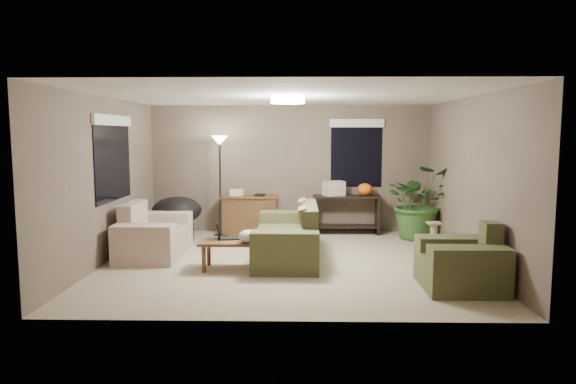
{
  "coord_description": "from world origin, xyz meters",
  "views": [
    {
      "loc": [
        0.16,
        -7.65,
        1.94
      ],
      "look_at": [
        0.0,
        0.2,
        1.05
      ],
      "focal_mm": 32.0,
      "sensor_mm": 36.0,
      "label": 1
    }
  ],
  "objects_px": {
    "desk": "(250,215)",
    "papasan_chair": "(177,215)",
    "coffee_table": "(235,245)",
    "floor_lamp": "(220,152)",
    "loveseat": "(153,237)",
    "cat_scratching_post": "(434,239)",
    "houseplant": "(419,210)",
    "main_sofa": "(289,240)",
    "console_table": "(346,212)",
    "armchair": "(462,265)"
  },
  "relations": [
    {
      "from": "main_sofa",
      "to": "coffee_table",
      "type": "relative_size",
      "value": 2.2
    },
    {
      "from": "houseplant",
      "to": "papasan_chair",
      "type": "bearing_deg",
      "value": -177.52
    },
    {
      "from": "coffee_table",
      "to": "console_table",
      "type": "bearing_deg",
      "value": 55.36
    },
    {
      "from": "coffee_table",
      "to": "houseplant",
      "type": "xyz_separation_m",
      "value": [
        3.15,
        2.22,
        0.18
      ]
    },
    {
      "from": "armchair",
      "to": "console_table",
      "type": "height_order",
      "value": "armchair"
    },
    {
      "from": "armchair",
      "to": "floor_lamp",
      "type": "xyz_separation_m",
      "value": [
        -3.54,
        3.27,
        1.3
      ]
    },
    {
      "from": "coffee_table",
      "to": "cat_scratching_post",
      "type": "distance_m",
      "value": 3.34
    },
    {
      "from": "desk",
      "to": "houseplant",
      "type": "distance_m",
      "value": 3.21
    },
    {
      "from": "armchair",
      "to": "floor_lamp",
      "type": "distance_m",
      "value": 5.0
    },
    {
      "from": "main_sofa",
      "to": "cat_scratching_post",
      "type": "height_order",
      "value": "main_sofa"
    },
    {
      "from": "main_sofa",
      "to": "houseplant",
      "type": "relative_size",
      "value": 1.59
    },
    {
      "from": "floor_lamp",
      "to": "cat_scratching_post",
      "type": "relative_size",
      "value": 3.82
    },
    {
      "from": "papasan_chair",
      "to": "floor_lamp",
      "type": "xyz_separation_m",
      "value": [
        0.75,
        0.37,
        1.13
      ]
    },
    {
      "from": "loveseat",
      "to": "floor_lamp",
      "type": "relative_size",
      "value": 0.84
    },
    {
      "from": "floor_lamp",
      "to": "loveseat",
      "type": "bearing_deg",
      "value": -118.56
    },
    {
      "from": "armchair",
      "to": "coffee_table",
      "type": "bearing_deg",
      "value": 163.63
    },
    {
      "from": "desk",
      "to": "papasan_chair",
      "type": "distance_m",
      "value": 1.42
    },
    {
      "from": "main_sofa",
      "to": "floor_lamp",
      "type": "xyz_separation_m",
      "value": [
        -1.34,
        1.74,
        1.3
      ]
    },
    {
      "from": "main_sofa",
      "to": "cat_scratching_post",
      "type": "distance_m",
      "value": 2.42
    },
    {
      "from": "armchair",
      "to": "houseplant",
      "type": "distance_m",
      "value": 3.11
    },
    {
      "from": "main_sofa",
      "to": "loveseat",
      "type": "xyz_separation_m",
      "value": [
        -2.2,
        0.16,
        0.0
      ]
    },
    {
      "from": "main_sofa",
      "to": "desk",
      "type": "relative_size",
      "value": 2.0
    },
    {
      "from": "desk",
      "to": "houseplant",
      "type": "xyz_separation_m",
      "value": [
        3.18,
        -0.4,
        0.16
      ]
    },
    {
      "from": "main_sofa",
      "to": "console_table",
      "type": "distance_m",
      "value": 2.28
    },
    {
      "from": "main_sofa",
      "to": "coffee_table",
      "type": "xyz_separation_m",
      "value": [
        -0.76,
        -0.66,
        0.06
      ]
    },
    {
      "from": "houseplant",
      "to": "cat_scratching_post",
      "type": "bearing_deg",
      "value": -90.38
    },
    {
      "from": "loveseat",
      "to": "armchair",
      "type": "distance_m",
      "value": 4.72
    },
    {
      "from": "desk",
      "to": "houseplant",
      "type": "relative_size",
      "value": 0.8
    },
    {
      "from": "papasan_chair",
      "to": "cat_scratching_post",
      "type": "height_order",
      "value": "papasan_chair"
    },
    {
      "from": "desk",
      "to": "papasan_chair",
      "type": "xyz_separation_m",
      "value": [
        -1.28,
        -0.6,
        0.09
      ]
    },
    {
      "from": "armchair",
      "to": "desk",
      "type": "relative_size",
      "value": 0.91
    },
    {
      "from": "coffee_table",
      "to": "houseplant",
      "type": "height_order",
      "value": "houseplant"
    },
    {
      "from": "houseplant",
      "to": "cat_scratching_post",
      "type": "xyz_separation_m",
      "value": [
        -0.01,
        -1.1,
        -0.32
      ]
    },
    {
      "from": "desk",
      "to": "console_table",
      "type": "xyz_separation_m",
      "value": [
        1.88,
        0.04,
        0.06
      ]
    },
    {
      "from": "console_table",
      "to": "papasan_chair",
      "type": "distance_m",
      "value": 3.23
    },
    {
      "from": "main_sofa",
      "to": "floor_lamp",
      "type": "bearing_deg",
      "value": 127.6
    },
    {
      "from": "armchair",
      "to": "houseplant",
      "type": "bearing_deg",
      "value": 86.73
    },
    {
      "from": "main_sofa",
      "to": "cat_scratching_post",
      "type": "relative_size",
      "value": 4.4
    },
    {
      "from": "loveseat",
      "to": "papasan_chair",
      "type": "bearing_deg",
      "value": 84.69
    },
    {
      "from": "main_sofa",
      "to": "papasan_chair",
      "type": "bearing_deg",
      "value": 146.79
    },
    {
      "from": "main_sofa",
      "to": "armchair",
      "type": "distance_m",
      "value": 2.69
    },
    {
      "from": "loveseat",
      "to": "cat_scratching_post",
      "type": "xyz_separation_m",
      "value": [
        4.57,
        0.3,
        -0.08
      ]
    },
    {
      "from": "console_table",
      "to": "papasan_chair",
      "type": "xyz_separation_m",
      "value": [
        -3.17,
        -0.64,
        0.03
      ]
    },
    {
      "from": "loveseat",
      "to": "coffee_table",
      "type": "xyz_separation_m",
      "value": [
        1.43,
        -0.83,
        0.06
      ]
    },
    {
      "from": "console_table",
      "to": "houseplant",
      "type": "relative_size",
      "value": 0.94
    },
    {
      "from": "loveseat",
      "to": "desk",
      "type": "bearing_deg",
      "value": 52.24
    },
    {
      "from": "main_sofa",
      "to": "floor_lamp",
      "type": "distance_m",
      "value": 2.55
    },
    {
      "from": "cat_scratching_post",
      "to": "houseplant",
      "type": "bearing_deg",
      "value": 89.62
    },
    {
      "from": "coffee_table",
      "to": "floor_lamp",
      "type": "relative_size",
      "value": 0.52
    },
    {
      "from": "coffee_table",
      "to": "desk",
      "type": "bearing_deg",
      "value": 90.77
    }
  ]
}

